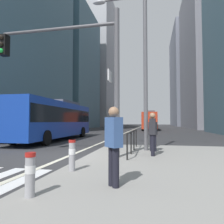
# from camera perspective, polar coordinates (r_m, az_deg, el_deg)

# --- Properties ---
(ground_plane) EXTENTS (160.00, 160.00, 0.00)m
(ground_plane) POSITION_cam_1_polar(r_m,az_deg,el_deg) (28.76, 4.01, -5.78)
(ground_plane) COLOR #303033
(median_island) EXTENTS (9.00, 10.00, 0.15)m
(median_island) POSITION_cam_1_polar(r_m,az_deg,el_deg) (7.82, 24.93, -13.38)
(median_island) COLOR gray
(median_island) RESTS_ON ground
(lane_centre_line) EXTENTS (0.20, 80.00, 0.01)m
(lane_centre_line) POSITION_cam_1_polar(r_m,az_deg,el_deg) (38.68, 5.95, -4.97)
(lane_centre_line) COLOR beige
(lane_centre_line) RESTS_ON ground
(office_tower_left_mid) EXTENTS (10.39, 16.43, 28.66)m
(office_tower_left_mid) POSITION_cam_1_polar(r_m,az_deg,el_deg) (52.03, -11.43, 11.58)
(office_tower_left_mid) COLOR slate
(office_tower_left_mid) RESTS_ON ground
(office_tower_left_far) EXTENTS (12.64, 23.35, 43.72)m
(office_tower_left_far) POSITION_cam_1_polar(r_m,az_deg,el_deg) (75.01, -4.33, 13.03)
(office_tower_left_far) COLOR #9E9EA3
(office_tower_left_far) RESTS_ON ground
(office_tower_right_mid) EXTENTS (10.96, 22.48, 33.76)m
(office_tower_right_mid) POSITION_cam_1_polar(r_m,az_deg,el_deg) (54.11, 25.97, 14.04)
(office_tower_right_mid) COLOR gray
(office_tower_right_mid) RESTS_ON ground
(office_tower_right_far) EXTENTS (12.39, 25.25, 34.04)m
(office_tower_right_far) POSITION_cam_1_polar(r_m,az_deg,el_deg) (79.37, 21.12, 8.74)
(office_tower_right_far) COLOR slate
(office_tower_right_far) RESTS_ON ground
(city_bus_blue_oncoming) EXTENTS (2.87, 11.38, 3.40)m
(city_bus_blue_oncoming) POSITION_cam_1_polar(r_m,az_deg,el_deg) (17.66, -15.73, -1.68)
(city_bus_blue_oncoming) COLOR #14389E
(city_bus_blue_oncoming) RESTS_ON ground
(sedan_white_oncoming) EXTENTS (2.05, 4.31, 1.94)m
(sedan_white_oncoming) POSITION_cam_1_polar(r_m,az_deg,el_deg) (17.98, -26.30, -4.22)
(sedan_white_oncoming) COLOR silver
(sedan_white_oncoming) RESTS_ON ground
(city_bus_red_receding) EXTENTS (2.73, 11.40, 3.40)m
(city_bus_red_receding) POSITION_cam_1_polar(r_m,az_deg,el_deg) (38.13, 10.58, -2.22)
(city_bus_red_receding) COLOR red
(city_bus_red_receding) RESTS_ON ground
(car_oncoming_mid) EXTENTS (2.18, 4.50, 1.94)m
(car_oncoming_mid) POSITION_cam_1_polar(r_m,az_deg,el_deg) (51.57, 0.74, -3.31)
(car_oncoming_mid) COLOR maroon
(car_oncoming_mid) RESTS_ON ground
(car_receding_near) EXTENTS (2.05, 4.47, 1.94)m
(car_receding_near) POSITION_cam_1_polar(r_m,az_deg,el_deg) (52.70, 10.19, -3.25)
(car_receding_near) COLOR #232838
(car_receding_near) RESTS_ON ground
(traffic_signal_gantry) EXTENTS (5.49, 0.65, 6.00)m
(traffic_signal_gantry) POSITION_cam_1_polar(r_m,az_deg,el_deg) (8.92, -10.47, 13.77)
(traffic_signal_gantry) COLOR #515156
(traffic_signal_gantry) RESTS_ON median_island
(street_lamp_post) EXTENTS (5.50, 0.32, 8.00)m
(street_lamp_post) POSITION_cam_1_polar(r_m,az_deg,el_deg) (10.85, 9.33, 17.42)
(street_lamp_post) COLOR #56565B
(street_lamp_post) RESTS_ON median_island
(bollard_front) EXTENTS (0.20, 0.20, 0.83)m
(bollard_front) POSITION_cam_1_polar(r_m,az_deg,el_deg) (4.26, -21.99, -15.36)
(bollard_front) COLOR #99999E
(bollard_front) RESTS_ON median_island
(bollard_left) EXTENTS (0.20, 0.20, 0.89)m
(bollard_left) POSITION_cam_1_polar(r_m,az_deg,el_deg) (6.03, -11.15, -11.36)
(bollard_left) COLOR #99999E
(bollard_left) RESTS_ON median_island
(pedestrian_railing) EXTENTS (0.06, 4.07, 0.98)m
(pedestrian_railing) POSITION_cam_1_polar(r_m,az_deg,el_deg) (9.53, 5.79, -6.82)
(pedestrian_railing) COLOR black
(pedestrian_railing) RESTS_ON median_island
(pedestrian_waiting) EXTENTS (0.43, 0.33, 1.60)m
(pedestrian_waiting) POSITION_cam_1_polar(r_m,az_deg,el_deg) (9.85, 11.42, -5.70)
(pedestrian_waiting) COLOR black
(pedestrian_waiting) RESTS_ON median_island
(pedestrian_walking) EXTENTS (0.44, 0.44, 1.74)m
(pedestrian_walking) POSITION_cam_1_polar(r_m,az_deg,el_deg) (4.49, 0.48, -8.33)
(pedestrian_walking) COLOR black
(pedestrian_walking) RESTS_ON median_island
(pedestrian_far) EXTENTS (0.26, 0.39, 1.77)m
(pedestrian_far) POSITION_cam_1_polar(r_m,az_deg,el_deg) (8.59, 11.33, -5.42)
(pedestrian_far) COLOR black
(pedestrian_far) RESTS_ON median_island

